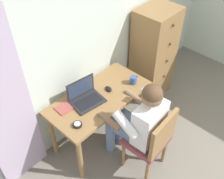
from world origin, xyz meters
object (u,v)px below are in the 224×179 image
object	(u,v)px
dresser	(153,54)
computer_mouse	(109,89)
notebook_pad	(66,107)
person_seated	(139,120)
coffee_mug	(133,80)
chair	(152,140)
laptop	(85,97)
desk_clock	(78,125)
desk	(99,104)

from	to	relation	value
dresser	computer_mouse	distance (m)	0.99
dresser	notebook_pad	distance (m)	1.49
person_seated	computer_mouse	world-z (taller)	person_seated
notebook_pad	coffee_mug	xyz separation A→B (m)	(0.78, -0.27, 0.04)
computer_mouse	coffee_mug	bearing A→B (deg)	-8.84
dresser	person_seated	world-z (taller)	dresser
coffee_mug	chair	bearing A→B (deg)	-122.83
person_seated	computer_mouse	size ratio (longest dim) A/B	12.09
dresser	chair	distance (m)	1.33
chair	laptop	distance (m)	0.83
dresser	desk_clock	size ratio (longest dim) A/B	14.51
chair	notebook_pad	bearing A→B (deg)	116.42
laptop	notebook_pad	size ratio (longest dim) A/B	1.77
chair	desk	bearing A→B (deg)	95.21
dresser	laptop	world-z (taller)	dresser
desk	person_seated	size ratio (longest dim) A/B	0.98
desk	computer_mouse	xyz separation A→B (m)	(0.15, -0.00, 0.13)
notebook_pad	computer_mouse	bearing A→B (deg)	-13.22
desk	computer_mouse	size ratio (longest dim) A/B	11.79
desk_clock	notebook_pad	xyz separation A→B (m)	(0.08, 0.28, -0.01)
laptop	desk_clock	size ratio (longest dim) A/B	4.12
dresser	desk_clock	distance (m)	1.58
computer_mouse	notebook_pad	bearing A→B (deg)	179.85
desk_clock	coffee_mug	distance (m)	0.86
desk_clock	dresser	bearing A→B (deg)	8.08
dresser	coffee_mug	xyz separation A→B (m)	(-0.70, -0.22, 0.11)
chair	coffee_mug	world-z (taller)	chair
desk	dresser	size ratio (longest dim) A/B	0.90
laptop	desk	bearing A→B (deg)	-26.26
computer_mouse	coffee_mug	distance (m)	0.31
dresser	person_seated	size ratio (longest dim) A/B	1.08
dresser	laptop	size ratio (longest dim) A/B	3.52
notebook_pad	desk	bearing A→B (deg)	-18.99
computer_mouse	coffee_mug	world-z (taller)	coffee_mug
laptop	desk_clock	world-z (taller)	laptop
computer_mouse	desk_clock	xyz separation A→B (m)	(-0.58, -0.13, -0.00)
coffee_mug	laptop	bearing A→B (deg)	160.58
dresser	desk	bearing A→B (deg)	-175.56
notebook_pad	coffee_mug	world-z (taller)	coffee_mug
chair	laptop	size ratio (longest dim) A/B	2.40
desk_clock	notebook_pad	world-z (taller)	desk_clock
laptop	notebook_pad	distance (m)	0.23
desk_clock	notebook_pad	distance (m)	0.29
dresser	computer_mouse	bearing A→B (deg)	-174.75
desk	computer_mouse	distance (m)	0.19
person_seated	laptop	bearing A→B (deg)	108.42
chair	laptop	world-z (taller)	laptop
dresser	computer_mouse	world-z (taller)	dresser
person_seated	desk_clock	world-z (taller)	person_seated
person_seated	notebook_pad	bearing A→B (deg)	121.98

